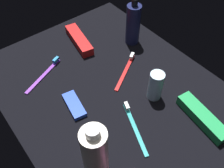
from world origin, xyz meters
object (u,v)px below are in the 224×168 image
Objects in this scene: deodorant_stick at (156,86)px; toothbrush_red at (126,69)px; toothbrush_purple at (45,73)px; toothpaste_box_red at (79,40)px; snack_bar_blue at (74,105)px; toothpaste_box_green at (202,117)px; toothbrush_teal at (134,125)px; lotion_bottle at (133,24)px; bodywash_bottle at (95,153)px.

deodorant_stick is 14.87cm from toothbrush_red.
toothbrush_purple is 19.53cm from toothpaste_box_red.
toothpaste_box_green is at bearing 53.83° from snack_bar_blue.
toothbrush_red is 0.94× the size of toothbrush_teal.
toothpaste_box_red is 30.31cm from snack_bar_blue.
deodorant_stick is at bearing 70.61° from snack_bar_blue.
toothbrush_purple is at bearing -141.69° from toothpaste_box_green.
snack_bar_blue is (12.51, -34.80, -7.37)cm from lotion_bottle.
toothpaste_box_green is at bearing 30.84° from toothbrush_purple.
bodywash_bottle is 1.96× the size of deodorant_stick.
toothbrush_teal is 20.27cm from toothpaste_box_green.
snack_bar_blue is (24.34, -18.04, -0.85)cm from toothpaste_box_red.
bodywash_bottle is at bearing -52.54° from toothbrush_red.
bodywash_bottle reaches higher than toothpaste_box_red.
toothpaste_box_red reaches higher than snack_bar_blue.
lotion_bottle is at bearing 139.46° from toothbrush_teal.
deodorant_stick reaches higher than toothbrush_purple.
deodorant_stick is 13.89cm from toothbrush_teal.
toothbrush_purple is (-5.33, -35.15, -7.51)cm from lotion_bottle.
deodorant_stick is 0.98× the size of snack_bar_blue.
lotion_bottle is 52.64cm from bodywash_bottle.
bodywash_bottle reaches higher than toothbrush_purple.
bodywash_bottle reaches higher than snack_bar_blue.
toothbrush_purple is (-30.20, -22.54, -4.49)cm from deodorant_stick.
bodywash_bottle reaches higher than toothbrush_red.
toothbrush_purple is 0.97× the size of toothpaste_box_green.
bodywash_bottle is 22.94cm from snack_bar_blue.
snack_bar_blue is at bearing -85.42° from toothbrush_red.
deodorant_stick is at bearing -155.69° from toothpaste_box_green.
toothbrush_red is (10.69, -12.12, -7.51)cm from lotion_bottle.
lotion_bottle reaches higher than deodorant_stick.
deodorant_stick is at bearing -1.99° from toothbrush_red.
toothpaste_box_red is (-36.69, -4.14, -3.50)cm from deodorant_stick.
toothpaste_box_green reaches higher than toothbrush_red.
toothpaste_box_red reaches higher than toothbrush_purple.
lotion_bottle is at bearing 131.43° from toothbrush_red.
toothpaste_box_red is (-6.49, 18.39, 0.99)cm from toothbrush_purple.
toothpaste_box_green is 1.69× the size of snack_bar_blue.
toothbrush_red is 22.75cm from snack_bar_blue.
lotion_bottle is 1.09× the size of toothbrush_purple.
toothpaste_box_red is 52.74cm from toothpaste_box_green.
snack_bar_blue is at bearing -26.21° from toothpaste_box_red.
toothbrush_teal is at bearing -115.24° from toothpaste_box_green.
toothbrush_red is at bearing 55.16° from toothbrush_purple.
deodorant_stick is (24.86, -12.61, -3.02)cm from lotion_bottle.
toothpaste_box_red is (-11.82, -16.75, -6.52)cm from lotion_bottle.
toothpaste_box_green is (29.48, 4.14, 0.99)cm from toothbrush_red.
bodywash_bottle reaches higher than deodorant_stick.
bodywash_bottle is 34.75cm from toothpaste_box_green.
toothpaste_box_red is at bearing -162.94° from toothpaste_box_green.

